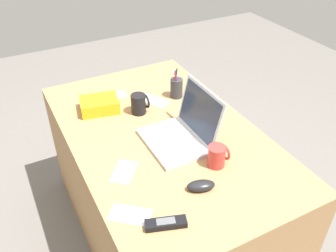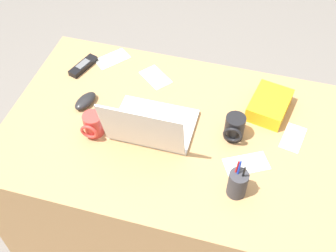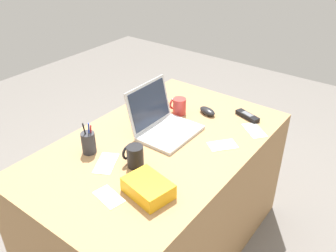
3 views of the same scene
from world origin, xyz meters
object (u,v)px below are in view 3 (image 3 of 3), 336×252
(laptop, at_px, (163,123))
(cordless_phone, at_px, (247,116))
(coffee_mug_tall, at_px, (134,156))
(pen_holder, at_px, (89,143))
(snack_bag, at_px, (148,188))
(computer_mouse, at_px, (207,111))
(coffee_mug_white, at_px, (179,106))

(laptop, distance_m, cordless_phone, 0.50)
(laptop, distance_m, coffee_mug_tall, 0.32)
(coffee_mug_tall, relative_size, pen_holder, 0.63)
(laptop, relative_size, coffee_mug_tall, 3.04)
(cordless_phone, relative_size, snack_bag, 0.80)
(computer_mouse, height_order, snack_bag, snack_bag)
(coffee_mug_white, relative_size, coffee_mug_tall, 0.91)
(coffee_mug_tall, xyz_separation_m, pen_holder, (-0.05, 0.25, 0.00))
(coffee_mug_tall, xyz_separation_m, snack_bag, (-0.11, -0.17, -0.02))
(cordless_phone, bearing_deg, coffee_mug_white, 119.14)
(computer_mouse, relative_size, pen_holder, 0.68)
(coffee_mug_white, xyz_separation_m, pen_holder, (-0.58, 0.12, 0.01))
(coffee_mug_white, height_order, coffee_mug_tall, coffee_mug_tall)
(coffee_mug_white, distance_m, coffee_mug_tall, 0.54)
(coffee_mug_tall, distance_m, pen_holder, 0.25)
(pen_holder, bearing_deg, cordless_phone, -31.00)
(computer_mouse, bearing_deg, coffee_mug_white, 142.36)
(pen_holder, bearing_deg, coffee_mug_tall, -77.94)
(computer_mouse, bearing_deg, pen_holder, 177.10)
(snack_bag, bearing_deg, cordless_phone, -2.78)
(laptop, distance_m, coffee_mug_white, 0.22)
(laptop, bearing_deg, computer_mouse, -15.43)
(cordless_phone, bearing_deg, computer_mouse, 115.35)
(computer_mouse, height_order, coffee_mug_tall, coffee_mug_tall)
(coffee_mug_tall, bearing_deg, snack_bag, -123.32)
(coffee_mug_white, bearing_deg, coffee_mug_tall, -166.50)
(computer_mouse, relative_size, cordless_phone, 0.73)
(pen_holder, bearing_deg, laptop, -25.26)
(laptop, bearing_deg, coffee_mug_white, 13.51)
(snack_bag, bearing_deg, computer_mouse, 12.66)
(coffee_mug_tall, relative_size, snack_bag, 0.54)
(coffee_mug_white, relative_size, snack_bag, 0.49)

